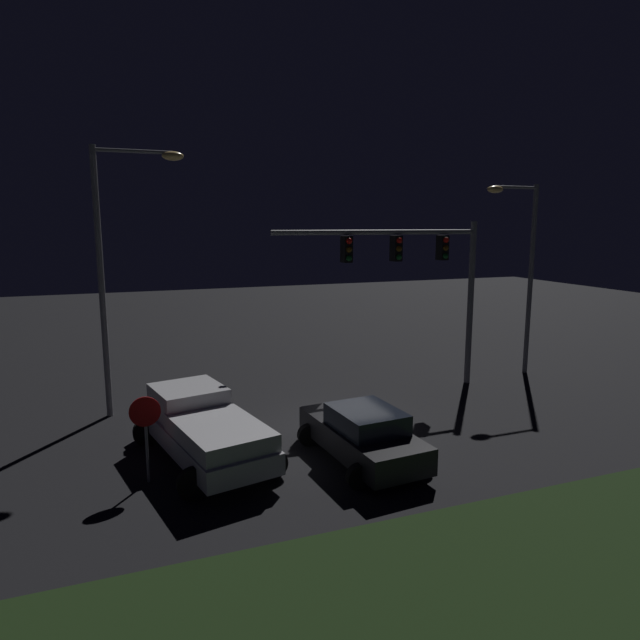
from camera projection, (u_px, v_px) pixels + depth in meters
ground_plane at (342, 425)px, 17.81m from camera, size 80.00×80.00×0.00m
grass_median at (527, 581)px, 9.91m from camera, size 20.40×5.35×0.10m
pickup_truck at (202, 424)px, 15.09m from camera, size 3.64×5.70×1.80m
car_sedan at (363, 434)px, 15.03m from camera, size 2.73×4.54×1.51m
traffic_signal_gantry at (418, 264)px, 20.88m from camera, size 8.32×0.56×6.50m
street_lamp_left at (118, 251)px, 17.93m from camera, size 2.89×0.44×8.84m
street_lamp_right at (522, 257)px, 23.12m from camera, size 2.51×0.44×8.02m
stop_sign at (146, 423)px, 13.57m from camera, size 0.76×0.08×2.23m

